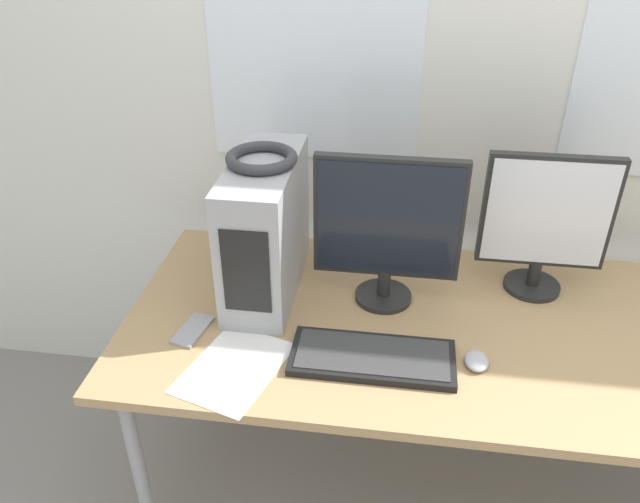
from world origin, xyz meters
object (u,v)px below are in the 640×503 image
(monitor_right_near, at_px, (545,221))
(monitor_main, at_px, (388,227))
(pc_tower, at_px, (265,229))
(mouse, at_px, (476,361))
(keyboard, at_px, (372,357))
(headphones, at_px, (262,158))
(cell_phone, at_px, (193,330))

(monitor_right_near, bearing_deg, monitor_main, -165.02)
(pc_tower, distance_m, mouse, 0.68)
(monitor_main, distance_m, mouse, 0.42)
(monitor_main, bearing_deg, mouse, -45.34)
(monitor_main, relative_size, keyboard, 1.06)
(monitor_main, distance_m, monitor_right_near, 0.46)
(headphones, xyz_separation_m, keyboard, (0.33, -0.29, -0.41))
(pc_tower, distance_m, monitor_right_near, 0.79)
(pc_tower, height_order, cell_phone, pc_tower)
(keyboard, height_order, mouse, mouse)
(pc_tower, relative_size, mouse, 5.58)
(pc_tower, relative_size, headphones, 2.36)
(keyboard, relative_size, mouse, 5.12)
(keyboard, height_order, cell_phone, keyboard)
(mouse, bearing_deg, cell_phone, 177.98)
(headphones, distance_m, monitor_main, 0.39)
(pc_tower, distance_m, keyboard, 0.48)
(pc_tower, relative_size, keyboard, 1.09)
(mouse, bearing_deg, headphones, 156.03)
(monitor_right_near, bearing_deg, pc_tower, -172.29)
(monitor_main, relative_size, monitor_right_near, 1.04)
(pc_tower, bearing_deg, monitor_right_near, 7.71)
(keyboard, xyz_separation_m, mouse, (0.26, 0.02, 0.00))
(monitor_main, xyz_separation_m, keyboard, (-0.01, -0.28, -0.23))
(mouse, bearing_deg, monitor_right_near, 63.04)
(monitor_main, height_order, monitor_right_near, monitor_main)
(pc_tower, xyz_separation_m, keyboard, (0.33, -0.29, -0.19))
(pc_tower, height_order, keyboard, pc_tower)
(headphones, xyz_separation_m, cell_phone, (-0.16, -0.24, -0.41))
(headphones, height_order, monitor_main, monitor_main)
(mouse, distance_m, cell_phone, 0.76)
(monitor_main, bearing_deg, cell_phone, -155.82)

